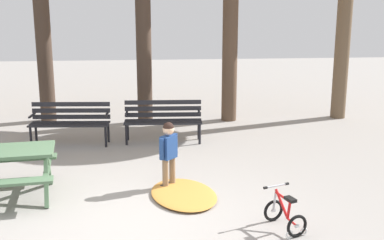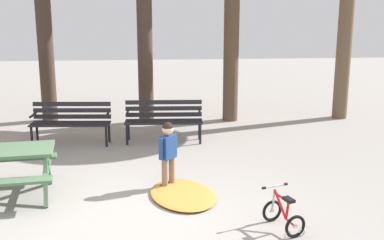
% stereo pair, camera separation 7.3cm
% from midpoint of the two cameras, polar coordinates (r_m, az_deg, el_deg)
% --- Properties ---
extents(ground, '(36.00, 36.00, 0.00)m').
position_cam_midpoint_polar(ground, '(6.92, -6.97, -11.48)').
color(ground, gray).
extents(park_bench_far_left, '(1.63, 0.58, 0.85)m').
position_cam_midpoint_polar(park_bench_far_left, '(10.52, -13.42, 0.06)').
color(park_bench_far_left, '#232328').
rests_on(park_bench_far_left, ground).
extents(park_bench_left, '(1.62, 0.52, 0.85)m').
position_cam_midpoint_polar(park_bench_left, '(10.42, -3.04, 0.30)').
color(park_bench_left, '#232328').
rests_on(park_bench_left, ground).
extents(child_standing, '(0.30, 0.32, 1.07)m').
position_cam_midpoint_polar(child_standing, '(7.82, -2.48, -3.38)').
color(child_standing, '#7F664C').
rests_on(child_standing, ground).
extents(kids_bicycle, '(0.51, 0.63, 0.54)m').
position_cam_midpoint_polar(kids_bicycle, '(6.70, 10.71, -10.59)').
color(kids_bicycle, black).
rests_on(kids_bicycle, ground).
extents(leaf_pile, '(1.25, 1.55, 0.07)m').
position_cam_midpoint_polar(leaf_pile, '(7.68, -0.78, -8.44)').
color(leaf_pile, '#C68438').
rests_on(leaf_pile, ground).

